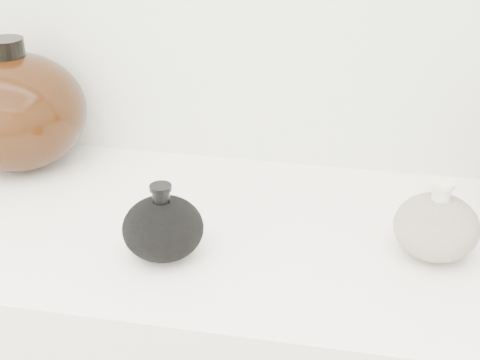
# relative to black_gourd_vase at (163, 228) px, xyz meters

# --- Properties ---
(room) EXTENTS (3.04, 2.42, 2.64)m
(room) POSITION_rel_black_gourd_vase_xyz_m (0.13, -0.58, 0.35)
(room) COLOR #5F5F5F
(room) RESTS_ON ground
(black_gourd_vase) EXTENTS (0.15, 0.15, 0.12)m
(black_gourd_vase) POSITION_rel_black_gourd_vase_xyz_m (0.00, 0.00, 0.00)
(black_gourd_vase) COLOR black
(black_gourd_vase) RESTS_ON display_counter
(cream_gourd_vase) EXTENTS (0.15, 0.15, 0.12)m
(cream_gourd_vase) POSITION_rel_black_gourd_vase_xyz_m (0.39, 0.08, 0.00)
(cream_gourd_vase) COLOR #BCB08F
(cream_gourd_vase) RESTS_ON display_counter
(left_round_pot) EXTENTS (0.25, 0.25, 0.24)m
(left_round_pot) POSITION_rel_black_gourd_vase_xyz_m (-0.35, 0.24, 0.06)
(left_round_pot) COLOR black
(left_round_pot) RESTS_ON display_counter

